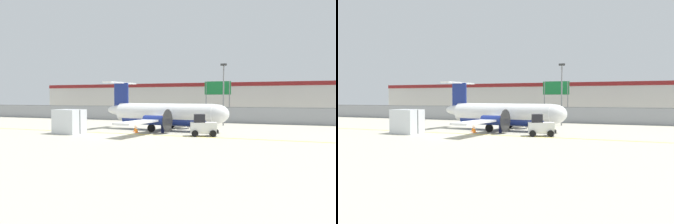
{
  "view_description": "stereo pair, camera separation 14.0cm",
  "coord_description": "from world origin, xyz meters",
  "views": [
    {
      "loc": [
        13.0,
        -24.27,
        3.26
      ],
      "look_at": [
        1.08,
        7.27,
        1.8
      ],
      "focal_mm": 35.0,
      "sensor_mm": 36.0,
      "label": 1
    },
    {
      "loc": [
        13.13,
        -24.22,
        3.26
      ],
      "look_at": [
        1.08,
        7.27,
        1.8
      ],
      "focal_mm": 35.0,
      "sensor_mm": 36.0,
      "label": 2
    }
  ],
  "objects": [
    {
      "name": "ground_crew_worker",
      "position": [
        1.92,
        3.66,
        0.95
      ],
      "size": [
        0.54,
        0.44,
        1.7
      ],
      "rotation": [
        0.0,
        0.0,
        4.37
      ],
      "color": "#191E4C",
      "rests_on": "ground"
    },
    {
      "name": "highway_sign",
      "position": [
        3.62,
        19.64,
        4.14
      ],
      "size": [
        3.6,
        0.14,
        5.5
      ],
      "color": "slate",
      "rests_on": "ground"
    },
    {
      "name": "traffic_cone_near_left",
      "position": [
        -1.18,
        4.21,
        0.31
      ],
      "size": [
        0.36,
        0.36,
        0.64
      ],
      "color": "orange",
      "rests_on": "ground"
    },
    {
      "name": "baggage_tug",
      "position": [
        5.97,
        2.72,
        0.86
      ],
      "size": [
        2.56,
        1.99,
        1.88
      ],
      "rotation": [
        0.0,
        0.0,
        0.34
      ],
      "color": "silver",
      "rests_on": "ground"
    },
    {
      "name": "parked_car_2",
      "position": [
        4.67,
        29.91,
        0.89
      ],
      "size": [
        4.35,
        2.33,
        1.58
      ],
      "rotation": [
        0.0,
        0.0,
        3.04
      ],
      "color": "red",
      "rests_on": "parking_lot_strip"
    },
    {
      "name": "parked_car_0",
      "position": [
        -12.38,
        26.43,
        0.89
      ],
      "size": [
        4.35,
        2.32,
        1.58
      ],
      "rotation": [
        0.0,
        0.0,
        3.24
      ],
      "color": "black",
      "rests_on": "parking_lot_strip"
    },
    {
      "name": "perimeter_fence",
      "position": [
        0.0,
        18.0,
        1.12
      ],
      "size": [
        98.0,
        0.1,
        2.1
      ],
      "color": "gray",
      "rests_on": "ground"
    },
    {
      "name": "commuter_airplane",
      "position": [
        1.32,
        6.25,
        1.6
      ],
      "size": [
        13.56,
        16.08,
        4.92
      ],
      "rotation": [
        0.0,
        0.0,
        -0.09
      ],
      "color": "white",
      "rests_on": "ground"
    },
    {
      "name": "parked_car_3",
      "position": [
        11.8,
        27.05,
        0.89
      ],
      "size": [
        4.26,
        2.13,
        1.58
      ],
      "rotation": [
        0.0,
        0.0,
        -0.04
      ],
      "color": "red",
      "rests_on": "parking_lot_strip"
    },
    {
      "name": "apron_light_pole",
      "position": [
        5.51,
        14.0,
        4.3
      ],
      "size": [
        0.7,
        0.3,
        7.27
      ],
      "color": "slate",
      "rests_on": "ground"
    },
    {
      "name": "traffic_cone_near_right",
      "position": [
        -0.47,
        3.09,
        0.31
      ],
      "size": [
        0.36,
        0.36,
        0.64
      ],
      "color": "orange",
      "rests_on": "ground"
    },
    {
      "name": "cargo_container",
      "position": [
        -5.94,
        0.39,
        1.1
      ],
      "size": [
        2.53,
        2.16,
        2.2
      ],
      "rotation": [
        0.0,
        0.0,
        -0.07
      ],
      "color": "silver",
      "rests_on": "ground"
    },
    {
      "name": "traffic_cone_far_left",
      "position": [
        3.35,
        8.64,
        0.31
      ],
      "size": [
        0.36,
        0.36,
        0.64
      ],
      "color": "orange",
      "rests_on": "ground"
    },
    {
      "name": "background_building",
      "position": [
        0.0,
        47.99,
        3.26
      ],
      "size": [
        91.0,
        8.1,
        6.5
      ],
      "color": "beige",
      "rests_on": "ground"
    },
    {
      "name": "parked_car_1",
      "position": [
        -5.29,
        34.19,
        0.89
      ],
      "size": [
        4.23,
        2.05,
        1.58
      ],
      "rotation": [
        0.0,
        0.0,
        -0.02
      ],
      "color": "#19662D",
      "rests_on": "parking_lot_strip"
    },
    {
      "name": "parking_lot_strip",
      "position": [
        0.0,
        29.5,
        0.06
      ],
      "size": [
        98.0,
        17.0,
        0.12
      ],
      "color": "#38383A",
      "rests_on": "ground"
    },
    {
      "name": "ground_plane",
      "position": [
        0.0,
        2.0,
        0.0
      ],
      "size": [
        140.0,
        140.0,
        0.01
      ],
      "color": "#B2AD99"
    }
  ]
}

